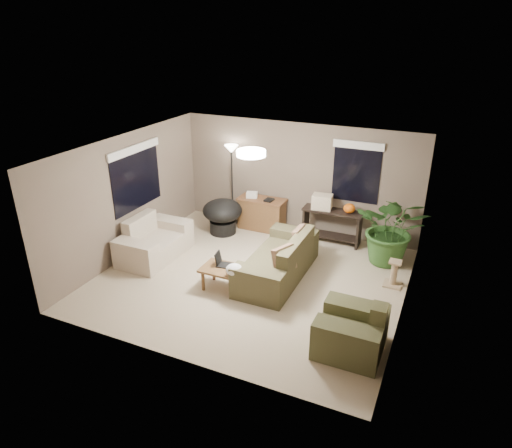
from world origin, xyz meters
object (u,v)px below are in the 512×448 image
at_px(houseplant, 391,236).
at_px(cat_scratching_post, 394,275).
at_px(papasan_chair, 223,214).
at_px(coffee_table, 229,272).
at_px(floor_lamp, 232,158).
at_px(loveseat, 153,243).
at_px(armchair, 352,332).
at_px(main_sofa, 280,263).
at_px(console_table, 332,224).
at_px(desk, 262,214).

height_order(houseplant, cat_scratching_post, houseplant).
bearing_deg(houseplant, papasan_chair, -178.38).
xyz_separation_m(coffee_table, houseplant, (2.47, 2.25, 0.22)).
distance_m(floor_lamp, cat_scratching_post, 4.47).
height_order(loveseat, armchair, same).
distance_m(armchair, papasan_chair, 4.66).
bearing_deg(cat_scratching_post, floor_lamp, 160.96).
relative_size(main_sofa, loveseat, 1.38).
bearing_deg(papasan_chair, floor_lamp, 95.54).
bearing_deg(armchair, console_table, 110.29).
bearing_deg(floor_lamp, main_sofa, -44.45).
relative_size(desk, houseplant, 0.74).
height_order(desk, papasan_chair, papasan_chair).
xyz_separation_m(floor_lamp, houseplant, (3.79, -0.52, -1.02)).
distance_m(main_sofa, console_table, 1.94).
relative_size(desk, floor_lamp, 0.58).
bearing_deg(main_sofa, houseplant, 38.30).
xyz_separation_m(loveseat, console_table, (3.16, 2.17, 0.14)).
distance_m(armchair, houseplant, 2.98).
distance_m(desk, houseplant, 3.04).
xyz_separation_m(coffee_table, floor_lamp, (-1.32, 2.77, 1.24)).
bearing_deg(houseplant, floor_lamp, 172.21).
distance_m(main_sofa, cat_scratching_post, 2.11).
relative_size(loveseat, desk, 1.45).
relative_size(armchair, cat_scratching_post, 2.00).
relative_size(main_sofa, armchair, 2.20).
relative_size(console_table, houseplant, 0.87).
distance_m(coffee_table, console_table, 2.93).
relative_size(main_sofa, cat_scratching_post, 4.40).
distance_m(console_table, floor_lamp, 2.73).
height_order(armchair, floor_lamp, floor_lamp).
height_order(console_table, papasan_chair, papasan_chair).
xyz_separation_m(armchair, cat_scratching_post, (0.28, 2.10, -0.08)).
distance_m(loveseat, armchair, 4.60).
height_order(loveseat, houseplant, houseplant).
relative_size(coffee_table, desk, 0.91).
bearing_deg(coffee_table, papasan_chair, 120.47).
xyz_separation_m(armchair, console_table, (-1.26, 3.42, 0.14)).
xyz_separation_m(desk, floor_lamp, (-0.79, 0.06, 1.22)).
xyz_separation_m(loveseat, papasan_chair, (0.76, 1.62, 0.17)).
bearing_deg(coffee_table, houseplant, 42.29).
distance_m(loveseat, houseplant, 4.82).
relative_size(armchair, floor_lamp, 0.52).
bearing_deg(floor_lamp, loveseat, -107.24).
relative_size(coffee_table, floor_lamp, 0.52).
height_order(main_sofa, cat_scratching_post, main_sofa).
relative_size(console_table, floor_lamp, 0.68).
xyz_separation_m(main_sofa, floor_lamp, (-1.98, 1.95, 1.30)).
height_order(loveseat, papasan_chair, loveseat).
relative_size(papasan_chair, houseplant, 0.79).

